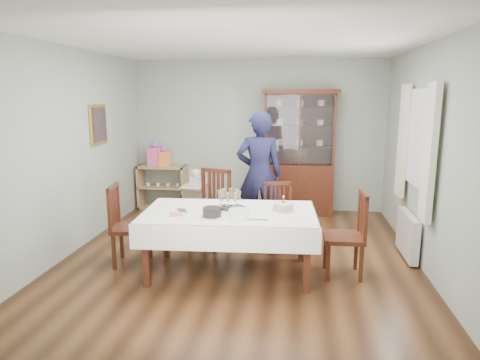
% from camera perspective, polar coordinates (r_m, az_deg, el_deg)
% --- Properties ---
extents(floor, '(5.00, 5.00, 0.00)m').
position_cam_1_polar(floor, '(5.68, -0.04, -10.23)').
color(floor, '#593319').
rests_on(floor, ground).
extents(room_shell, '(5.00, 5.00, 5.00)m').
position_cam_1_polar(room_shell, '(5.82, 0.65, 7.56)').
color(room_shell, '#9EAA99').
rests_on(room_shell, floor).
extents(dining_table, '(2.06, 1.26, 0.76)m').
position_cam_1_polar(dining_table, '(5.08, -1.41, -8.26)').
color(dining_table, '#4D2113').
rests_on(dining_table, floor).
extents(china_cabinet, '(1.30, 0.48, 2.18)m').
position_cam_1_polar(china_cabinet, '(7.56, 7.89, 3.89)').
color(china_cabinet, '#4D2113').
rests_on(china_cabinet, floor).
extents(sideboard, '(0.90, 0.38, 0.80)m').
position_cam_1_polar(sideboard, '(8.08, -10.27, -0.90)').
color(sideboard, tan).
rests_on(sideboard, floor).
extents(picture_frame, '(0.04, 0.48, 0.58)m').
position_cam_1_polar(picture_frame, '(6.72, -18.37, 7.03)').
color(picture_frame, gold).
rests_on(picture_frame, room_shell).
extents(window, '(0.04, 1.02, 1.22)m').
position_cam_1_polar(window, '(5.77, 22.92, 5.10)').
color(window, white).
rests_on(window, room_shell).
extents(curtain_left, '(0.07, 0.30, 1.55)m').
position_cam_1_polar(curtain_left, '(5.17, 23.97, 3.27)').
color(curtain_left, silver).
rests_on(curtain_left, room_shell).
extents(curtain_right, '(0.07, 0.30, 1.55)m').
position_cam_1_polar(curtain_right, '(6.36, 20.88, 4.84)').
color(curtain_right, silver).
rests_on(curtain_right, room_shell).
extents(radiator, '(0.10, 0.80, 0.55)m').
position_cam_1_polar(radiator, '(6.00, 21.44, -6.81)').
color(radiator, white).
rests_on(radiator, floor).
extents(chair_far_left, '(0.60, 0.60, 1.06)m').
position_cam_1_polar(chair_far_left, '(5.99, -4.03, -5.89)').
color(chair_far_left, '#4D2113').
rests_on(chair_far_left, floor).
extents(chair_far_right, '(0.49, 0.49, 0.91)m').
position_cam_1_polar(chair_far_right, '(5.89, 5.27, -6.67)').
color(chair_far_right, '#4D2113').
rests_on(chair_far_right, floor).
extents(chair_end_left, '(0.51, 0.51, 1.01)m').
position_cam_1_polar(chair_end_left, '(5.55, -14.37, -7.82)').
color(chair_end_left, '#4D2113').
rests_on(chair_end_left, floor).
extents(chair_end_right, '(0.46, 0.46, 1.00)m').
position_cam_1_polar(chair_end_right, '(5.20, 13.76, -9.15)').
color(chair_end_right, '#4D2113').
rests_on(chair_end_right, floor).
extents(woman, '(0.73, 0.54, 1.86)m').
position_cam_1_polar(woman, '(6.33, 2.57, 0.77)').
color(woman, black).
rests_on(woman, floor).
extents(high_chair, '(0.50, 0.50, 0.94)m').
position_cam_1_polar(high_chair, '(6.83, -5.82, -3.30)').
color(high_chair, black).
rests_on(high_chair, floor).
extents(champagne_tray, '(0.37, 0.37, 0.23)m').
position_cam_1_polar(champagne_tray, '(5.04, -1.43, -3.12)').
color(champagne_tray, silver).
rests_on(champagne_tray, dining_table).
extents(birthday_cake, '(0.27, 0.27, 0.18)m').
position_cam_1_polar(birthday_cake, '(4.97, 5.80, -3.62)').
color(birthday_cake, white).
rests_on(birthday_cake, dining_table).
extents(plate_stack_dark, '(0.25, 0.25, 0.10)m').
position_cam_1_polar(plate_stack_dark, '(4.76, -3.76, -4.27)').
color(plate_stack_dark, black).
rests_on(plate_stack_dark, dining_table).
extents(plate_stack_white, '(0.27, 0.27, 0.10)m').
position_cam_1_polar(plate_stack_white, '(4.67, -0.13, -4.55)').
color(plate_stack_white, white).
rests_on(plate_stack_white, dining_table).
extents(napkin_stack, '(0.17, 0.17, 0.02)m').
position_cam_1_polar(napkin_stack, '(4.86, -8.50, -4.53)').
color(napkin_stack, '#EF589D').
rests_on(napkin_stack, dining_table).
extents(cutlery, '(0.19, 0.21, 0.01)m').
position_cam_1_polar(cutlery, '(5.03, -8.17, -4.01)').
color(cutlery, silver).
rests_on(cutlery, dining_table).
extents(cake_knife, '(0.30, 0.04, 0.01)m').
position_cam_1_polar(cake_knife, '(4.62, 1.94, -5.29)').
color(cake_knife, silver).
rests_on(cake_knife, dining_table).
extents(gift_bag_pink, '(0.25, 0.16, 0.46)m').
position_cam_1_polar(gift_bag_pink, '(8.00, -11.30, 3.32)').
color(gift_bag_pink, '#EF589D').
rests_on(gift_bag_pink, sideboard).
extents(gift_bag_orange, '(0.25, 0.21, 0.38)m').
position_cam_1_polar(gift_bag_orange, '(7.95, -10.10, 3.07)').
color(gift_bag_orange, orange).
rests_on(gift_bag_orange, sideboard).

